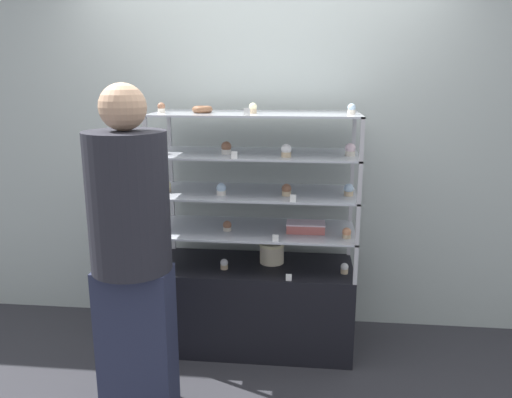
{
  "coord_description": "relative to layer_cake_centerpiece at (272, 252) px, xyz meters",
  "views": [
    {
      "loc": [
        0.33,
        -3.08,
        1.78
      ],
      "look_at": [
        0.0,
        0.0,
        1.02
      ],
      "focal_mm": 35.0,
      "sensor_mm": 36.0,
      "label": 1
    }
  ],
  "objects": [
    {
      "name": "cupcake_8",
      "position": [
        0.1,
        -0.14,
        0.46
      ],
      "size": [
        0.06,
        0.06,
        0.07
      ],
      "color": "#CCB28C",
      "rests_on": "display_riser_middle"
    },
    {
      "name": "cupcake_3",
      "position": [
        -0.69,
        -0.12,
        0.21
      ],
      "size": [
        0.05,
        0.05,
        0.07
      ],
      "color": "#CCB28C",
      "rests_on": "display_riser_lower"
    },
    {
      "name": "price_tag_2",
      "position": [
        0.14,
        -0.3,
        0.45
      ],
      "size": [
        0.04,
        0.0,
        0.04
      ],
      "color": "white",
      "rests_on": "display_riser_middle"
    },
    {
      "name": "cupcake_6",
      "position": [
        -0.66,
        -0.12,
        0.46
      ],
      "size": [
        0.06,
        0.06,
        0.07
      ],
      "color": "#CCB28C",
      "rests_on": "display_riser_middle"
    },
    {
      "name": "cupcake_15",
      "position": [
        -0.11,
        -0.11,
        0.95
      ],
      "size": [
        0.05,
        0.05,
        0.06
      ],
      "color": "#CCB28C",
      "rests_on": "display_riser_top"
    },
    {
      "name": "cupcake_4",
      "position": [
        -0.28,
        -0.11,
        0.21
      ],
      "size": [
        0.05,
        0.05,
        0.07
      ],
      "color": "beige",
      "rests_on": "display_riser_lower"
    },
    {
      "name": "cupcake_7",
      "position": [
        -0.3,
        -0.17,
        0.46
      ],
      "size": [
        0.06,
        0.06,
        0.07
      ],
      "color": "white",
      "rests_on": "display_riser_middle"
    },
    {
      "name": "cupcake_10",
      "position": [
        -0.68,
        -0.15,
        0.71
      ],
      "size": [
        0.06,
        0.06,
        0.08
      ],
      "color": "beige",
      "rests_on": "display_riser_upper"
    },
    {
      "name": "layer_cake_centerpiece",
      "position": [
        0.0,
        0.0,
        0.0
      ],
      "size": [
        0.17,
        0.17,
        0.14
      ],
      "color": "beige",
      "rests_on": "display_base"
    },
    {
      "name": "price_tag_4",
      "position": [
        -0.13,
        -0.3,
        0.94
      ],
      "size": [
        0.04,
        0.0,
        0.04
      ],
      "color": "white",
      "rests_on": "display_riser_top"
    },
    {
      "name": "display_riser_top",
      "position": [
        -0.1,
        -0.05,
        0.91
      ],
      "size": [
        1.27,
        0.54,
        0.25
      ],
      "color": "#B7B7BC",
      "rests_on": "display_riser_upper"
    },
    {
      "name": "donut_glazed",
      "position": [
        -0.43,
        -0.09,
        0.94
      ],
      "size": [
        0.13,
        0.13,
        0.04
      ],
      "color": "brown",
      "rests_on": "display_riser_top"
    },
    {
      "name": "display_riser_middle",
      "position": [
        -0.1,
        -0.05,
        0.41
      ],
      "size": [
        1.27,
        0.54,
        0.25
      ],
      "color": "#B7B7BC",
      "rests_on": "display_riser_lower"
    },
    {
      "name": "display_riser_lower",
      "position": [
        -0.1,
        -0.05,
        0.16
      ],
      "size": [
        1.27,
        0.54,
        0.25
      ],
      "color": "#B7B7BC",
      "rests_on": "display_base"
    },
    {
      "name": "display_riser_upper",
      "position": [
        -0.1,
        -0.05,
        0.66
      ],
      "size": [
        1.27,
        0.54,
        0.25
      ],
      "color": "#B7B7BC",
      "rests_on": "display_riser_middle"
    },
    {
      "name": "cupcake_1",
      "position": [
        -0.3,
        -0.15,
        -0.04
      ],
      "size": [
        0.05,
        0.05,
        0.07
      ],
      "color": "#CCB28C",
      "rests_on": "display_base"
    },
    {
      "name": "cupcake_2",
      "position": [
        0.47,
        -0.14,
        -0.04
      ],
      "size": [
        0.05,
        0.05,
        0.07
      ],
      "color": "#CCB28C",
      "rests_on": "display_base"
    },
    {
      "name": "cupcake_13",
      "position": [
        0.48,
        -0.11,
        0.71
      ],
      "size": [
        0.06,
        0.06,
        0.08
      ],
      "color": "beige",
      "rests_on": "display_riser_upper"
    },
    {
      "name": "cupcake_9",
      "position": [
        0.48,
        -0.1,
        0.46
      ],
      "size": [
        0.06,
        0.06,
        0.07
      ],
      "color": "#CCB28C",
      "rests_on": "display_riser_middle"
    },
    {
      "name": "cupcake_16",
      "position": [
        0.47,
        -0.13,
        0.95
      ],
      "size": [
        0.05,
        0.05,
        0.06
      ],
      "color": "beige",
      "rests_on": "display_riser_top"
    },
    {
      "name": "display_base",
      "position": [
        -0.1,
        -0.05,
        -0.36
      ],
      "size": [
        1.27,
        0.54,
        0.57
      ],
      "color": "black",
      "rests_on": "ground_plane"
    },
    {
      "name": "sheet_cake_frosted",
      "position": [
        0.22,
        -0.08,
        0.21
      ],
      "size": [
        0.25,
        0.14,
        0.06
      ],
      "color": "#C66660",
      "rests_on": "display_riser_lower"
    },
    {
      "name": "price_tag_0",
      "position": [
        0.13,
        -0.3,
        -0.05
      ],
      "size": [
        0.04,
        0.0,
        0.04
      ],
      "color": "white",
      "rests_on": "display_base"
    },
    {
      "name": "cupcake_11",
      "position": [
        -0.28,
        -0.12,
        0.71
      ],
      "size": [
        0.06,
        0.06,
        0.08
      ],
      "color": "white",
      "rests_on": "display_riser_upper"
    },
    {
      "name": "cupcake_0",
      "position": [
        -0.69,
        -0.1,
        -0.04
      ],
      "size": [
        0.05,
        0.05,
        0.07
      ],
      "color": "white",
      "rests_on": "display_base"
    },
    {
      "name": "cupcake_14",
      "position": [
        -0.68,
        -0.12,
        0.95
      ],
      "size": [
        0.05,
        0.05,
        0.06
      ],
      "color": "beige",
      "rests_on": "display_riser_top"
    },
    {
      "name": "cupcake_5",
      "position": [
        0.47,
        -0.18,
        0.21
      ],
      "size": [
        0.05,
        0.05,
        0.07
      ],
      "color": "#CCB28C",
      "rests_on": "display_riser_lower"
    },
    {
      "name": "price_tag_1",
      "position": [
        0.04,
        -0.3,
        0.2
      ],
      "size": [
        0.04,
        0.0,
        0.04
      ],
      "color": "white",
      "rests_on": "display_riser_lower"
    },
    {
      "name": "customer_figure",
      "position": [
        -0.66,
        -0.8,
        0.29
      ],
      "size": [
        0.41,
        0.41,
        1.76
      ],
      "color": "#282D47",
      "rests_on": "ground_plane"
    },
    {
      "name": "cupcake_12",
      "position": [
        0.1,
        -0.2,
        0.71
      ],
      "size": [
        0.06,
        0.06,
        0.08
      ],
      "color": "#CCB28C",
      "rests_on": "display_riser_upper"
    },
    {
      "name": "back_wall",
      "position": [
        -0.1,
        0.36,
        0.66
      ],
      "size": [
        8.0,
        0.05,
        2.6
      ],
      "color": "#A8B2AD",
      "rests_on": "ground_plane"
    },
    {
      "name": "price_tag_3",
      "position": [
        -0.2,
        -0.3,
        0.7
      ],
      "size": [
        0.04,
        0.0,
        0.04
      ],
      "color": "white",
      "rests_on": "display_riser_upper"
    },
    {
      "name": "ground_plane",
      "position": [
        -0.1,
        -0.05,
        -0.64
      ],
      "size": [
        20.0,
        20.0,
        0.0
      ],
      "primitive_type": "plane",
      "color": "#2D2D33"
    }
  ]
}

